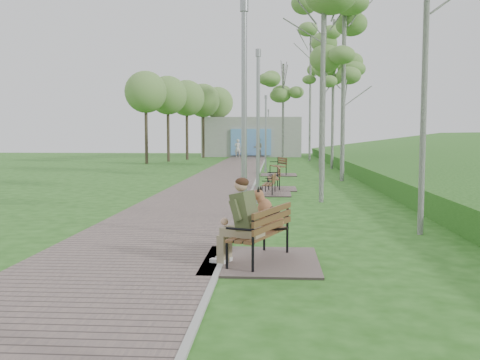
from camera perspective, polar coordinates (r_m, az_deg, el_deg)
The scene contains 19 objects.
walkway at distance 26.40m, azimuth -2.05°, elevation 0.02°, with size 3.50×67.00×0.04m, color #685754.
kerb at distance 26.28m, azimuth 1.75°, elevation 0.01°, with size 0.10×67.00×0.05m, color #999993.
building_north at distance 55.70m, azimuth 1.30°, elevation 4.61°, with size 10.00×5.20×4.00m.
bench_main at distance 9.40m, azimuth 1.68°, elevation -5.87°, with size 2.02×2.24×1.76m.
bench_second at distance 20.07m, azimuth 3.10°, elevation -1.07°, with size 1.58×1.75×0.97m.
bench_third at distance 22.04m, azimuth 3.59°, elevation -0.46°, with size 1.81×2.01×1.11m.
bench_far at distance 29.76m, azimuth 4.07°, elevation 0.97°, with size 1.99×2.21×1.22m.
lamp_post_near at distance 11.15m, azimuth 0.44°, elevation 5.30°, with size 0.19×0.19×4.99m.
lamp_post_second at distance 17.31m, azimuth 1.93°, elevation 5.11°, with size 0.19×0.19×4.97m.
lamp_post_third at distance 32.06m, azimuth 2.76°, elevation 4.67°, with size 0.18×0.18×4.58m.
lamp_post_far at distance 55.36m, azimuth 3.04°, elevation 4.87°, with size 0.19×0.19×4.83m.
pedestrian_near at distance 51.51m, azimuth -0.25°, elevation 3.37°, with size 0.66×0.43×1.81m, color silver.
pedestrian_far at distance 52.25m, azimuth 1.94°, elevation 3.44°, with size 0.92×0.72×1.89m, color slate.
birch_mid_c at distance 26.36m, azimuth 9.01°, elevation 15.13°, with size 2.97×2.97×8.88m.
birch_far_a at distance 33.67m, azimuth 11.05°, elevation 11.29°, with size 2.47×2.47×7.73m.
birch_far_b at distance 37.01m, azimuth 8.64°, elevation 10.81°, with size 2.26×2.26×7.79m.
birch_far_c at distance 36.14m, azimuth 9.96°, elevation 13.77°, with size 2.88×2.88×10.05m.
birch_distant_a at distance 47.71m, azimuth 4.63°, elevation 10.41°, with size 2.72×2.72×8.75m.
birch_distant_b at distance 46.99m, azimuth 7.55°, elevation 13.26°, with size 2.93×2.93×11.64m.
Camera 1 is at (0.93, -4.67, 2.25)m, focal length 40.00 mm.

